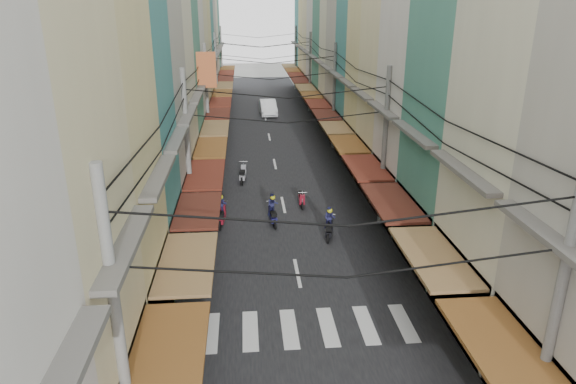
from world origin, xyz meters
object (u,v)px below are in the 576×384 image
bicycle (474,277)px  traffic_sign (422,215)px  white_car (268,115)px  market_umbrella (497,273)px

bicycle → traffic_sign: 3.39m
white_car → traffic_sign: bearing=-82.9°
bicycle → market_umbrella: 3.98m
bicycle → market_umbrella: (-0.89, -3.26, 2.09)m
traffic_sign → white_car: bearing=99.1°
white_car → traffic_sign: 33.23m
white_car → market_umbrella: bearing=-82.6°
traffic_sign → bicycle: bearing=-42.4°
white_car → bicycle: white_car is taller
white_car → bicycle: bearing=-80.3°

